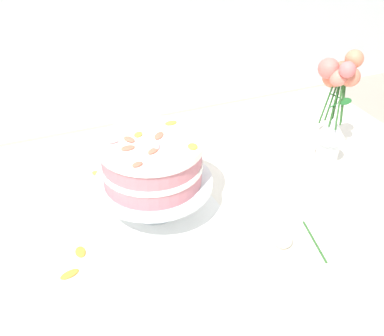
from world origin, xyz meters
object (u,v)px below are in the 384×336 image
(dining_table, at_px, (219,235))
(cake_stand, at_px, (153,186))
(fallen_rose, at_px, (284,239))
(layer_cake, at_px, (152,161))
(flower_vase, at_px, (335,105))

(dining_table, distance_m, cake_stand, 0.24)
(dining_table, distance_m, fallen_rose, 0.23)
(layer_cake, bearing_deg, fallen_rose, -44.04)
(cake_stand, bearing_deg, layer_cake, -131.49)
(layer_cake, distance_m, fallen_rose, 0.36)
(cake_stand, bearing_deg, fallen_rose, -44.05)
(dining_table, relative_size, cake_stand, 4.83)
(dining_table, height_order, fallen_rose, fallen_rose)
(fallen_rose, bearing_deg, flower_vase, 40.79)
(cake_stand, height_order, layer_cake, layer_cake)
(cake_stand, bearing_deg, flower_vase, 3.02)
(flower_vase, height_order, fallen_rose, flower_vase)
(layer_cake, distance_m, flower_vase, 0.54)
(layer_cake, height_order, fallen_rose, layer_cake)
(layer_cake, height_order, flower_vase, flower_vase)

